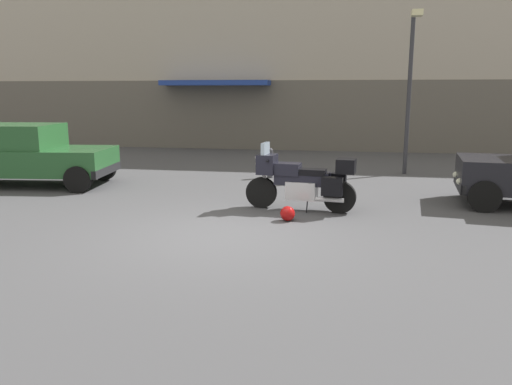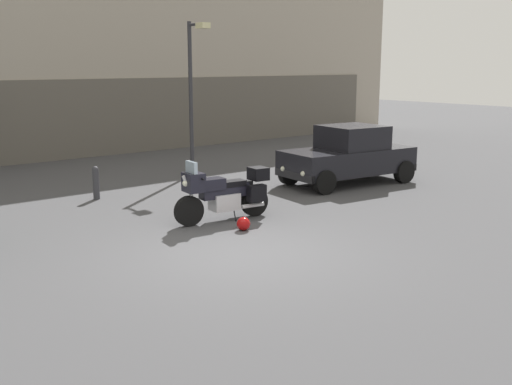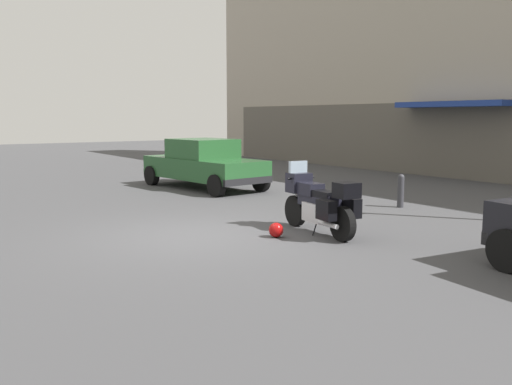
% 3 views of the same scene
% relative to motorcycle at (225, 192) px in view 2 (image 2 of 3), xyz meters
% --- Properties ---
extents(ground_plane, '(80.00, 80.00, 0.00)m').
position_rel_motorcycle_xyz_m(ground_plane, '(-1.18, -2.03, -0.62)').
color(ground_plane, '#424244').
extents(motorcycle, '(2.26, 0.87, 1.36)m').
position_rel_motorcycle_xyz_m(motorcycle, '(0.00, 0.00, 0.00)').
color(motorcycle, black).
rests_on(motorcycle, ground).
extents(helmet, '(0.28, 0.28, 0.28)m').
position_rel_motorcycle_xyz_m(helmet, '(-0.19, -0.89, -0.48)').
color(helmet, '#990C0C').
rests_on(helmet, ground).
extents(car_hatchback_near, '(4.00, 2.19, 1.64)m').
position_rel_motorcycle_xyz_m(car_hatchback_near, '(5.18, 1.10, 0.19)').
color(car_hatchback_near, black).
rests_on(car_hatchback_near, ground).
extents(streetlamp_curbside, '(0.28, 0.94, 4.54)m').
position_rel_motorcycle_xyz_m(streetlamp_curbside, '(2.57, 4.95, 2.16)').
color(streetlamp_curbside, '#2D2D33').
rests_on(streetlamp_curbside, ground).
extents(bollard_curbside, '(0.16, 0.16, 0.84)m').
position_rel_motorcycle_xyz_m(bollard_curbside, '(-1.21, 3.76, -0.18)').
color(bollard_curbside, '#333338').
rests_on(bollard_curbside, ground).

